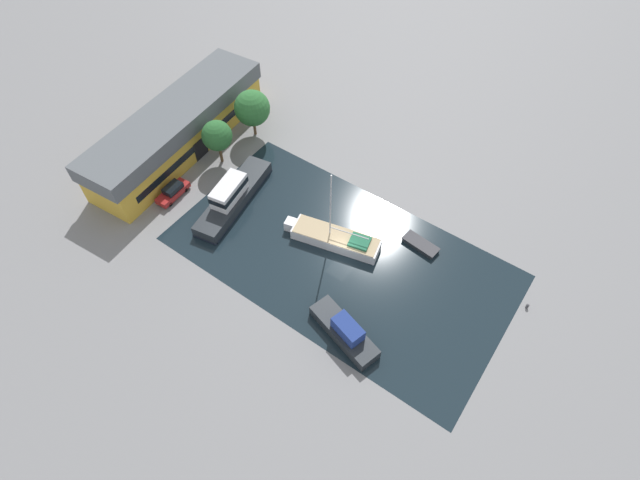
% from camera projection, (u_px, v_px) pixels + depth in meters
% --- Properties ---
extents(ground_plane, '(440.00, 440.00, 0.00)m').
position_uv_depth(ground_plane, '(340.00, 257.00, 56.63)').
color(ground_plane, slate).
extents(water_canal, '(20.70, 38.05, 0.01)m').
position_uv_depth(water_canal, '(340.00, 257.00, 56.63)').
color(water_canal, black).
rests_on(water_canal, ground).
extents(warehouse_building, '(28.73, 9.55, 6.28)m').
position_uv_depth(warehouse_building, '(177.00, 129.00, 65.30)').
color(warehouse_building, gold).
rests_on(warehouse_building, ground).
extents(quay_tree_near_building, '(3.90, 3.90, 6.32)m').
position_uv_depth(quay_tree_near_building, '(217.00, 136.00, 62.73)').
color(quay_tree_near_building, brown).
rests_on(quay_tree_near_building, ground).
extents(quay_tree_by_water, '(4.80, 4.80, 6.80)m').
position_uv_depth(quay_tree_by_water, '(252.00, 108.00, 66.02)').
color(quay_tree_by_water, brown).
rests_on(quay_tree_by_water, ground).
extents(parked_car, '(4.71, 1.97, 1.66)m').
position_uv_depth(parked_car, '(173.00, 191.00, 61.69)').
color(parked_car, maroon).
rests_on(parked_car, ground).
extents(sailboat_moored, '(5.18, 11.62, 10.65)m').
position_uv_depth(sailboat_moored, '(335.00, 238.00, 57.35)').
color(sailboat_moored, silver).
rests_on(sailboat_moored, water_canal).
extents(motor_cruiser, '(13.98, 5.64, 3.69)m').
position_uv_depth(motor_cruiser, '(232.00, 196.00, 60.60)').
color(motor_cruiser, '#23282D').
rests_on(motor_cruiser, water_canal).
extents(small_dinghy, '(2.17, 4.43, 0.58)m').
position_uv_depth(small_dinghy, '(421.00, 245.00, 57.32)').
color(small_dinghy, '#23282D').
rests_on(small_dinghy, water_canal).
extents(cabin_boat, '(4.67, 8.63, 2.75)m').
position_uv_depth(cabin_boat, '(345.00, 331.00, 49.87)').
color(cabin_boat, '#23282D').
rests_on(cabin_boat, water_canal).
extents(mooring_bollard, '(0.32, 0.32, 0.61)m').
position_uv_depth(mooring_bollard, '(527.00, 306.00, 52.38)').
color(mooring_bollard, '#47474C').
rests_on(mooring_bollard, ground).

